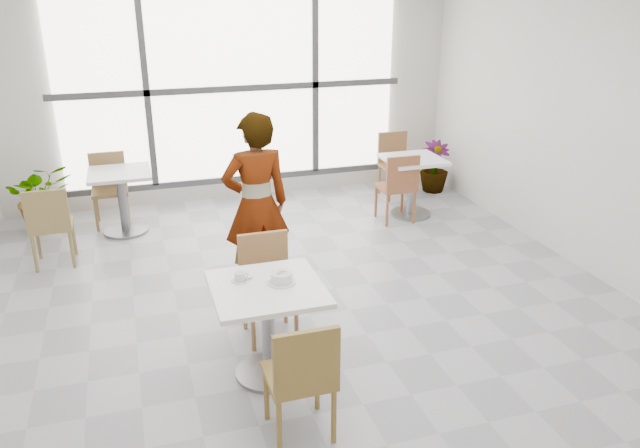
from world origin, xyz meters
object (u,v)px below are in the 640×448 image
object	(u,v)px
chair_far	(267,278)
bg_table_right	(412,178)
chair_near	(302,374)
coffee_cup	(240,277)
bg_chair_left_near	(50,222)
plant_right	(434,167)
bg_chair_left_far	(109,184)
main_table	(268,314)
oatmeal_bowl	(282,277)
bg_chair_right_near	(399,184)
person	(256,205)
bg_table_left	(122,193)
bg_chair_right_far	(395,160)
plant_left	(41,197)

from	to	relation	value
chair_far	bg_table_right	bearing A→B (deg)	43.16
chair_near	coffee_cup	world-z (taller)	chair_near
bg_table_right	bg_chair_left_near	world-z (taller)	bg_chair_left_near
plant_right	coffee_cup	bearing A→B (deg)	-134.23
bg_table_right	bg_chair_left_far	bearing A→B (deg)	166.69
bg_table_right	main_table	bearing A→B (deg)	-131.41
main_table	oatmeal_bowl	distance (m)	0.30
bg_chair_right_near	plant_right	xyz separation A→B (m)	(1.00, 0.98, -0.14)
person	bg_chair_right_near	size ratio (longest dim) A/B	2.00
main_table	bg_chair_right_near	xyz separation A→B (m)	(2.25, 2.67, -0.02)
bg_table_left	chair_far	bearing A→B (deg)	-67.79
chair_far	bg_table_right	size ratio (longest dim) A/B	1.16
oatmeal_bowl	bg_chair_left_near	distance (m)	3.13
plant_right	main_table	bearing A→B (deg)	-131.65
bg_chair_right_far	plant_left	size ratio (longest dim) A/B	1.06
chair_near	bg_table_right	bearing A→B (deg)	-124.37
person	bg_chair_right_far	world-z (taller)	person
chair_near	coffee_cup	bearing A→B (deg)	-77.11
oatmeal_bowl	person	distance (m)	1.39
chair_far	bg_chair_right_far	world-z (taller)	same
chair_far	bg_table_right	distance (m)	3.28
bg_table_left	bg_chair_right_far	distance (m)	3.64
bg_chair_left_far	bg_table_left	bearing A→B (deg)	-69.91
bg_chair_left_near	chair_near	bearing A→B (deg)	117.66
bg_chair_right_far	plant_right	bearing A→B (deg)	-2.70
bg_table_right	chair_far	bearing A→B (deg)	-136.84
oatmeal_bowl	bg_table_left	bearing A→B (deg)	108.29
person	bg_chair_right_near	xyz separation A→B (m)	(2.02, 1.26, -0.37)
chair_far	main_table	bearing A→B (deg)	-102.03
chair_near	plant_left	size ratio (longest dim) A/B	1.06
chair_far	person	world-z (taller)	person
person	plant_left	xyz separation A→B (m)	(-2.12, 2.34, -0.46)
bg_table_left	bg_chair_left_near	world-z (taller)	bg_chair_left_near
bg_chair_right_near	plant_left	bearing A→B (deg)	-14.52
chair_far	bg_chair_left_far	bearing A→B (deg)	111.96
person	bg_table_left	distance (m)	2.32
coffee_cup	person	size ratio (longest dim) A/B	0.09
main_table	bg_chair_right_far	size ratio (longest dim) A/B	0.92
bg_table_left	main_table	bearing A→B (deg)	-73.65
bg_chair_left_near	plant_left	world-z (taller)	bg_chair_left_near
bg_chair_left_far	oatmeal_bowl	bearing A→B (deg)	-71.52
chair_far	bg_chair_left_near	world-z (taller)	same
chair_near	oatmeal_bowl	distance (m)	0.85
bg_chair_left_far	plant_left	bearing A→B (deg)	178.56
main_table	bg_chair_left_far	distance (m)	3.89
main_table	bg_chair_right_far	world-z (taller)	bg_chair_right_far
bg_chair_right_near	bg_chair_left_far	bearing A→B (deg)	-17.39
plant_right	person	bearing A→B (deg)	-143.37
plant_right	plant_left	bearing A→B (deg)	178.96
bg_chair_left_near	bg_chair_right_near	world-z (taller)	same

